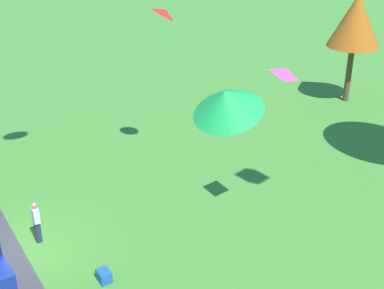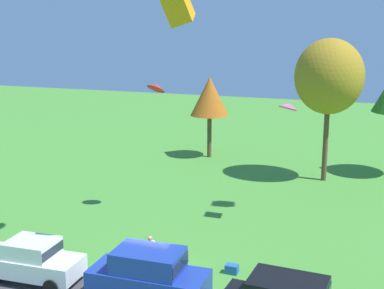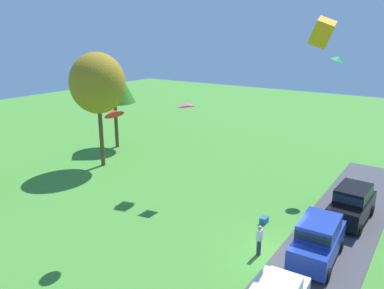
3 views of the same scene
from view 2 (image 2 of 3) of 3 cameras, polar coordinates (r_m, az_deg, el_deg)
name	(u,v)px [view 2 (image 2 of 3)]	position (r m, az deg, el deg)	size (l,w,h in m)	color
ground_plane	(152,281)	(23.75, -4.29, -14.30)	(120.00, 120.00, 0.00)	#478E33
car_sedan_far_end	(31,259)	(24.15, -16.76, -11.63)	(4.50, 2.16, 1.84)	white
car_suv_by_flagpole	(149,275)	(21.29, -4.65, -13.75)	(4.67, 2.20, 2.28)	#1E389E
person_on_lawn	(150,254)	(24.13, -4.48, -11.55)	(0.36, 0.24, 1.71)	#2D334C
tree_far_left	(210,97)	(43.79, 1.90, 5.10)	(3.16, 3.16, 6.67)	brown
tree_lone_near	(329,77)	(37.83, 14.42, 7.00)	(4.70, 4.70, 9.93)	brown
cooler_box	(232,269)	(24.32, 4.27, -13.10)	(0.56, 0.40, 0.40)	blue
kite_diamond_high_left	(289,106)	(28.45, 10.31, 4.06)	(1.02, 0.82, 0.26)	#EA4C9E
kite_delta_topmost	(157,87)	(30.04, -3.80, 6.15)	(1.07, 1.07, 0.27)	red
kite_box_near_flag	(178,6)	(19.67, -1.55, 14.51)	(0.82, 0.82, 1.15)	orange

